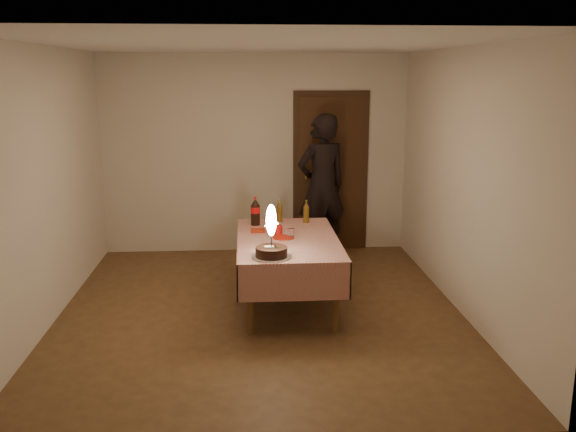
{
  "coord_description": "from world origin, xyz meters",
  "views": [
    {
      "loc": [
        -0.13,
        -5.75,
        2.34
      ],
      "look_at": [
        0.29,
        0.16,
        0.95
      ],
      "focal_mm": 38.0,
      "sensor_mm": 36.0,
      "label": 1
    }
  ],
  "objects_px": {
    "cola_bottle": "(255,211)",
    "amber_bottle_left": "(279,211)",
    "dining_table": "(288,247)",
    "birthday_cake": "(271,245)",
    "red_plate": "(284,237)",
    "amber_bottle_right": "(306,212)",
    "photographer": "(322,187)",
    "clear_cup": "(291,233)",
    "red_cup": "(278,230)"
  },
  "relations": [
    {
      "from": "cola_bottle",
      "to": "amber_bottle_left",
      "type": "xyz_separation_m",
      "value": [
        0.27,
        0.13,
        -0.03
      ]
    },
    {
      "from": "dining_table",
      "to": "birthday_cake",
      "type": "xyz_separation_m",
      "value": [
        -0.19,
        -0.65,
        0.21
      ]
    },
    {
      "from": "red_plate",
      "to": "amber_bottle_right",
      "type": "xyz_separation_m",
      "value": [
        0.3,
        0.64,
        0.11
      ]
    },
    {
      "from": "red_plate",
      "to": "amber_bottle_left",
      "type": "relative_size",
      "value": 0.86
    },
    {
      "from": "red_plate",
      "to": "amber_bottle_right",
      "type": "relative_size",
      "value": 0.86
    },
    {
      "from": "dining_table",
      "to": "amber_bottle_left",
      "type": "height_order",
      "value": "amber_bottle_left"
    },
    {
      "from": "amber_bottle_left",
      "to": "cola_bottle",
      "type": "bearing_deg",
      "value": -154.38
    },
    {
      "from": "amber_bottle_left",
      "to": "photographer",
      "type": "distance_m",
      "value": 1.11
    },
    {
      "from": "clear_cup",
      "to": "photographer",
      "type": "bearing_deg",
      "value": 72.19
    },
    {
      "from": "red_plate",
      "to": "clear_cup",
      "type": "xyz_separation_m",
      "value": [
        0.08,
        0.02,
        0.04
      ]
    },
    {
      "from": "red_plate",
      "to": "clear_cup",
      "type": "bearing_deg",
      "value": 16.31
    },
    {
      "from": "birthday_cake",
      "to": "amber_bottle_right",
      "type": "bearing_deg",
      "value": 70.95
    },
    {
      "from": "dining_table",
      "to": "amber_bottle_left",
      "type": "distance_m",
      "value": 0.73
    },
    {
      "from": "red_cup",
      "to": "amber_bottle_right",
      "type": "height_order",
      "value": "amber_bottle_right"
    },
    {
      "from": "birthday_cake",
      "to": "photographer",
      "type": "distance_m",
      "value": 2.4
    },
    {
      "from": "dining_table",
      "to": "cola_bottle",
      "type": "xyz_separation_m",
      "value": [
        -0.32,
        0.57,
        0.25
      ]
    },
    {
      "from": "clear_cup",
      "to": "photographer",
      "type": "xyz_separation_m",
      "value": [
        0.52,
        1.61,
        0.18
      ]
    },
    {
      "from": "red_cup",
      "to": "amber_bottle_left",
      "type": "relative_size",
      "value": 0.39
    },
    {
      "from": "red_cup",
      "to": "amber_bottle_left",
      "type": "distance_m",
      "value": 0.57
    },
    {
      "from": "photographer",
      "to": "dining_table",
      "type": "bearing_deg",
      "value": -108.64
    },
    {
      "from": "clear_cup",
      "to": "amber_bottle_right",
      "type": "bearing_deg",
      "value": 70.56
    },
    {
      "from": "dining_table",
      "to": "red_plate",
      "type": "height_order",
      "value": "red_plate"
    },
    {
      "from": "red_cup",
      "to": "clear_cup",
      "type": "height_order",
      "value": "red_cup"
    },
    {
      "from": "clear_cup",
      "to": "birthday_cake",
      "type": "bearing_deg",
      "value": -108.68
    },
    {
      "from": "dining_table",
      "to": "clear_cup",
      "type": "height_order",
      "value": "clear_cup"
    },
    {
      "from": "birthday_cake",
      "to": "photographer",
      "type": "xyz_separation_m",
      "value": [
        0.74,
        2.28,
        0.11
      ]
    },
    {
      "from": "birthday_cake",
      "to": "amber_bottle_left",
      "type": "bearing_deg",
      "value": 83.69
    },
    {
      "from": "red_plate",
      "to": "amber_bottle_right",
      "type": "height_order",
      "value": "amber_bottle_right"
    },
    {
      "from": "red_cup",
      "to": "cola_bottle",
      "type": "xyz_separation_m",
      "value": [
        -0.23,
        0.43,
        0.1
      ]
    },
    {
      "from": "red_cup",
      "to": "amber_bottle_right",
      "type": "relative_size",
      "value": 0.39
    },
    {
      "from": "clear_cup",
      "to": "amber_bottle_left",
      "type": "bearing_deg",
      "value": 96.68
    },
    {
      "from": "red_plate",
      "to": "clear_cup",
      "type": "distance_m",
      "value": 0.09
    },
    {
      "from": "dining_table",
      "to": "red_cup",
      "type": "bearing_deg",
      "value": 122.23
    },
    {
      "from": "dining_table",
      "to": "red_cup",
      "type": "height_order",
      "value": "red_cup"
    },
    {
      "from": "dining_table",
      "to": "cola_bottle",
      "type": "relative_size",
      "value": 5.42
    },
    {
      "from": "dining_table",
      "to": "amber_bottle_right",
      "type": "height_order",
      "value": "amber_bottle_right"
    },
    {
      "from": "amber_bottle_left",
      "to": "amber_bottle_right",
      "type": "relative_size",
      "value": 1.0
    },
    {
      "from": "birthday_cake",
      "to": "cola_bottle",
      "type": "bearing_deg",
      "value": 95.8
    },
    {
      "from": "clear_cup",
      "to": "red_plate",
      "type": "bearing_deg",
      "value": -163.69
    },
    {
      "from": "red_cup",
      "to": "amber_bottle_left",
      "type": "height_order",
      "value": "amber_bottle_left"
    },
    {
      "from": "birthday_cake",
      "to": "clear_cup",
      "type": "bearing_deg",
      "value": 71.32
    },
    {
      "from": "birthday_cake",
      "to": "red_plate",
      "type": "relative_size",
      "value": 2.22
    },
    {
      "from": "birthday_cake",
      "to": "red_plate",
      "type": "xyz_separation_m",
      "value": [
        0.15,
        0.65,
        -0.11
      ]
    },
    {
      "from": "red_cup",
      "to": "cola_bottle",
      "type": "height_order",
      "value": "cola_bottle"
    },
    {
      "from": "red_cup",
      "to": "cola_bottle",
      "type": "distance_m",
      "value": 0.5
    },
    {
      "from": "red_plate",
      "to": "red_cup",
      "type": "bearing_deg",
      "value": 108.67
    },
    {
      "from": "clear_cup",
      "to": "amber_bottle_left",
      "type": "relative_size",
      "value": 0.35
    },
    {
      "from": "photographer",
      "to": "red_plate",
      "type": "bearing_deg",
      "value": -109.98
    },
    {
      "from": "birthday_cake",
      "to": "amber_bottle_right",
      "type": "height_order",
      "value": "birthday_cake"
    },
    {
      "from": "birthday_cake",
      "to": "clear_cup",
      "type": "xyz_separation_m",
      "value": [
        0.23,
        0.67,
        -0.07
      ]
    }
  ]
}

